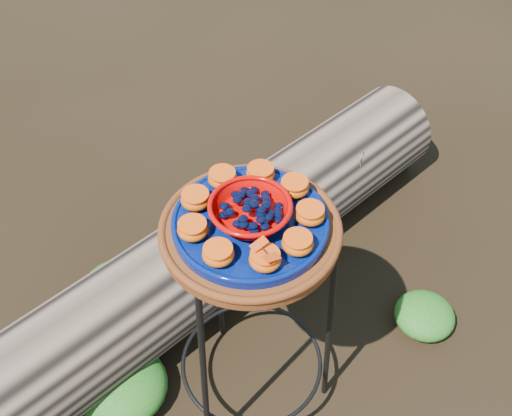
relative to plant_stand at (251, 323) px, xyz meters
name	(u,v)px	position (x,y,z in m)	size (l,w,h in m)	color
ground	(252,387)	(0.00, 0.00, -0.35)	(60.00, 60.00, 0.00)	black
plant_stand	(251,323)	(0.00, 0.00, 0.00)	(0.44, 0.44, 0.70)	black
terracotta_saucer	(250,232)	(0.00, 0.00, 0.37)	(0.40, 0.40, 0.03)	#491D12
cobalt_plate	(250,223)	(0.00, 0.00, 0.39)	(0.35, 0.35, 0.02)	#000B36
red_bowl	(250,212)	(0.00, 0.00, 0.43)	(0.17, 0.17, 0.05)	#C30402
glass_gems	(250,201)	(0.00, 0.00, 0.47)	(0.13, 0.13, 0.02)	black
orange_half_0	(265,259)	(-0.03, -0.13, 0.42)	(0.07, 0.07, 0.04)	#CF4400
orange_half_1	(298,243)	(0.05, -0.12, 0.42)	(0.07, 0.07, 0.04)	#CF4400
orange_half_2	(310,214)	(0.12, -0.06, 0.42)	(0.07, 0.07, 0.04)	#CF4400
orange_half_3	(294,187)	(0.13, 0.03, 0.42)	(0.07, 0.07, 0.04)	#CF4400
orange_half_4	(260,174)	(0.08, 0.10, 0.42)	(0.07, 0.07, 0.04)	#CF4400
orange_half_5	(222,178)	(-0.01, 0.13, 0.42)	(0.07, 0.07, 0.04)	#CF4400
orange_half_6	(196,199)	(-0.09, 0.09, 0.42)	(0.07, 0.07, 0.04)	#CF4400
orange_half_7	(193,229)	(-0.13, 0.01, 0.42)	(0.07, 0.07, 0.04)	#CF4400
orange_half_8	(218,254)	(-0.11, -0.07, 0.42)	(0.07, 0.07, 0.04)	#CF4400
butterfly	(265,251)	(-0.03, -0.13, 0.45)	(0.08, 0.05, 0.01)	#D2420F
driftwood_log	(234,238)	(0.15, 0.44, -0.18)	(1.76, 0.46, 0.33)	black
foliage_left	(122,385)	(-0.36, 0.14, -0.28)	(0.27, 0.27, 0.13)	#1C511C
foliage_right	(425,315)	(0.61, -0.04, -0.30)	(0.20, 0.20, 0.10)	#1C511C
foliage_back	(121,292)	(-0.25, 0.46, -0.28)	(0.28, 0.28, 0.14)	#1C511C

